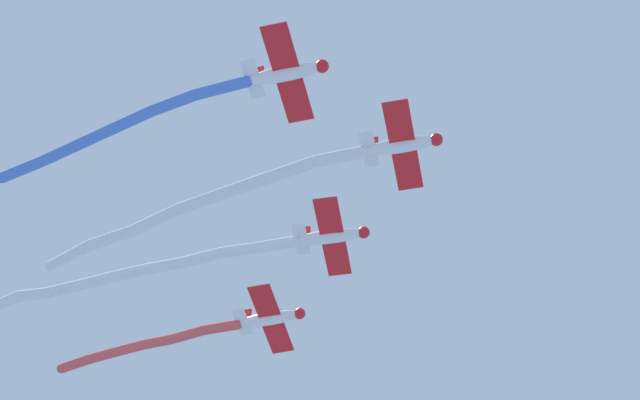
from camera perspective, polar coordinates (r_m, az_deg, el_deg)
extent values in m
ellipsoid|color=white|center=(66.80, 4.44, 3.00)|extent=(4.91, 1.26, 0.99)
sphere|color=red|center=(66.74, 6.40, 3.31)|extent=(0.89, 0.89, 0.84)
ellipsoid|color=#1E2D4C|center=(67.07, 4.93, 3.27)|extent=(1.25, 0.73, 0.53)
cube|color=red|center=(66.69, 4.58, 2.96)|extent=(2.05, 7.15, 0.13)
cube|color=white|center=(66.99, 2.71, 2.78)|extent=(1.08, 2.81, 0.11)
cube|color=red|center=(67.40, 2.77, 3.05)|extent=(1.11, 0.19, 1.37)
cylinder|color=white|center=(67.27, 1.08, 2.40)|extent=(3.34, 1.33, 1.13)
cylinder|color=white|center=(67.99, -1.65, 1.65)|extent=(3.83, 1.57, 1.10)
cylinder|color=white|center=(68.86, -4.29, 0.74)|extent=(3.32, 1.66, 0.86)
cylinder|color=white|center=(69.87, -6.65, -0.11)|extent=(3.35, 1.53, 1.02)
cylinder|color=white|center=(71.11, -9.04, -1.10)|extent=(3.72, 2.05, 0.95)
cylinder|color=white|center=(72.62, -11.40, -2.07)|extent=(3.56, 1.66, 0.86)
cylinder|color=white|center=(74.46, -13.58, -3.01)|extent=(3.70, 2.37, 1.00)
sphere|color=white|center=(66.90, 2.38, 2.65)|extent=(0.81, 0.81, 0.81)
sphere|color=white|center=(67.67, -0.20, 2.15)|extent=(0.81, 0.81, 0.81)
sphere|color=white|center=(68.34, -3.09, 1.15)|extent=(0.81, 0.81, 0.81)
sphere|color=white|center=(69.41, -5.46, 0.32)|extent=(0.81, 0.81, 0.81)
sphere|color=white|center=(70.36, -7.82, -0.53)|extent=(0.81, 0.81, 0.81)
sphere|color=white|center=(71.90, -10.22, -1.66)|extent=(0.81, 0.81, 0.81)
sphere|color=white|center=(73.37, -12.56, -2.46)|extent=(0.81, 0.81, 0.81)
sphere|color=white|center=(75.58, -14.56, -3.54)|extent=(0.81, 0.81, 0.81)
ellipsoid|color=white|center=(71.52, 0.57, -2.02)|extent=(4.87, 1.07, 0.99)
sphere|color=red|center=(71.33, 2.41, -1.79)|extent=(0.86, 0.86, 0.84)
ellipsoid|color=#1E2D4C|center=(71.74, 1.05, -1.76)|extent=(1.22, 0.68, 0.53)
cube|color=red|center=(71.40, 0.70, -2.07)|extent=(1.77, 7.09, 0.13)
cube|color=white|center=(71.81, -1.04, -2.16)|extent=(0.97, 2.77, 0.11)
cube|color=red|center=(72.18, -0.96, -1.88)|extent=(1.11, 0.15, 1.37)
cylinder|color=white|center=(71.92, -2.45, -2.46)|extent=(2.87, 0.90, 0.91)
cylinder|color=white|center=(72.21, -4.47, -2.76)|extent=(2.45, 0.88, 1.00)
cylinder|color=white|center=(72.49, -6.52, -3.16)|extent=(3.07, 0.93, 1.24)
cylinder|color=white|center=(73.16, -8.56, -3.60)|extent=(2.68, 1.14, 0.95)
cylinder|color=white|center=(73.81, -10.39, -3.95)|extent=(2.54, 0.79, 1.21)
cylinder|color=white|center=(74.64, -12.20, -4.37)|extent=(2.87, 1.37, 0.95)
cylinder|color=white|center=(75.71, -13.93, -4.77)|extent=(2.52, 1.03, 0.96)
cylinder|color=white|center=(76.68, -15.49, -5.02)|extent=(2.37, 1.02, 1.02)
cylinder|color=white|center=(77.81, -17.09, -5.46)|extent=(3.03, 1.45, 1.26)
sphere|color=white|center=(71.75, -1.35, -2.28)|extent=(0.79, 0.79, 0.79)
sphere|color=white|center=(72.12, -3.54, -2.64)|extent=(0.79, 0.79, 0.79)
sphere|color=white|center=(72.32, -5.40, -2.89)|extent=(0.79, 0.79, 0.79)
sphere|color=white|center=(72.69, -7.64, -3.44)|extent=(0.79, 0.79, 0.79)
sphere|color=white|center=(73.65, -9.47, -3.75)|extent=(0.79, 0.79, 0.79)
sphere|color=white|center=(74.00, -11.30, -4.15)|extent=(0.79, 0.79, 0.79)
sphere|color=white|center=(75.30, -13.08, -4.58)|extent=(0.79, 0.79, 0.79)
sphere|color=white|center=(76.14, -14.76, -4.95)|extent=(0.79, 0.79, 0.79)
sphere|color=white|center=(77.24, -16.21, -5.09)|extent=(0.79, 0.79, 0.79)
ellipsoid|color=white|center=(63.91, -1.92, 6.95)|extent=(4.92, 1.40, 0.99)
sphere|color=red|center=(63.59, 0.12, 7.36)|extent=(0.91, 0.91, 0.84)
ellipsoid|color=#1E2D4C|center=(64.13, -1.39, 7.24)|extent=(1.27, 0.76, 0.53)
cube|color=red|center=(63.77, -1.78, 6.92)|extent=(2.24, 7.18, 0.13)
cube|color=white|center=(64.33, -3.69, 6.64)|extent=(1.15, 2.83, 0.11)
cube|color=red|center=(64.75, -3.59, 6.91)|extent=(1.11, 0.22, 1.37)
cylinder|color=#4C75DB|center=(64.60, -5.44, 6.13)|extent=(3.40, 1.14, 0.85)
cylinder|color=#4C75DB|center=(65.43, -8.03, 5.30)|extent=(3.18, 1.45, 0.85)
cylinder|color=#4C75DB|center=(66.48, -10.28, 4.34)|extent=(3.04, 1.63, 0.82)
cylinder|color=#4C75DB|center=(67.66, -12.38, 3.34)|extent=(3.09, 1.61, 0.91)
cylinder|color=#4C75DB|center=(69.04, -14.30, 2.41)|extent=(2.95, 1.71, 0.93)
cylinder|color=#4C75DB|center=(70.47, -16.12, 1.58)|extent=(2.96, 1.47, 0.87)
sphere|color=#4C75DB|center=(64.28, -4.04, 6.50)|extent=(0.74, 0.74, 0.74)
sphere|color=#4C75DB|center=(64.97, -6.83, 5.77)|extent=(0.74, 0.74, 0.74)
sphere|color=#4C75DB|center=(65.92, -9.22, 4.84)|extent=(0.74, 0.74, 0.74)
sphere|color=#4C75DB|center=(67.07, -11.33, 3.84)|extent=(0.74, 0.74, 0.74)
sphere|color=#4C75DB|center=(68.27, -13.41, 2.84)|extent=(0.74, 0.74, 0.74)
sphere|color=#4C75DB|center=(69.83, -15.17, 1.99)|extent=(0.74, 0.74, 0.74)
sphere|color=#4C75DB|center=(71.13, -17.05, 1.17)|extent=(0.74, 0.74, 0.74)
ellipsoid|color=white|center=(76.79, -2.81, -6.52)|extent=(4.93, 1.42, 0.99)
sphere|color=red|center=(76.33, -1.12, -6.25)|extent=(0.92, 0.92, 0.84)
ellipsoid|color=#1E2D4C|center=(76.92, -2.36, -6.25)|extent=(1.27, 0.77, 0.53)
cube|color=red|center=(76.66, -2.69, -6.58)|extent=(2.28, 7.19, 0.13)
cube|color=white|center=(77.31, -4.28, -6.71)|extent=(1.17, 2.83, 0.11)
cube|color=red|center=(77.65, -4.18, -6.42)|extent=(1.11, 0.23, 1.37)
cylinder|color=#DB4C4C|center=(77.77, -5.48, -6.97)|extent=(2.80, 1.17, 0.96)
cylinder|color=#DB4C4C|center=(78.67, -7.29, -7.34)|extent=(2.79, 1.22, 0.91)
cylinder|color=#DB4C4C|center=(79.59, -8.90, -7.70)|extent=(2.42, 1.21, 0.96)
cylinder|color=#DB4C4C|center=(80.57, -10.35, -7.99)|extent=(2.41, 1.20, 0.77)
cylinder|color=#DB4C4C|center=(81.41, -11.86, -8.35)|extent=(2.50, 1.04, 1.02)
cylinder|color=#DB4C4C|center=(82.20, -13.31, -8.75)|extent=(2.37, 1.17, 1.02)
sphere|color=#DB4C4C|center=(77.31, -4.56, -6.83)|extent=(0.76, 0.76, 0.76)
sphere|color=#DB4C4C|center=(78.26, -6.39, -7.11)|extent=(0.76, 0.76, 0.76)
sphere|color=#DB4C4C|center=(79.09, -8.18, -7.58)|extent=(0.76, 0.76, 0.76)
sphere|color=#DB4C4C|center=(80.11, -9.62, -7.82)|extent=(0.76, 0.76, 0.76)
sphere|color=#DB4C4C|center=(81.05, -11.08, -8.16)|extent=(0.76, 0.76, 0.76)
sphere|color=#DB4C4C|center=(81.79, -12.63, -8.54)|extent=(0.76, 0.76, 0.76)
sphere|color=#DB4C4C|center=(82.62, -13.99, -8.96)|extent=(0.76, 0.76, 0.76)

